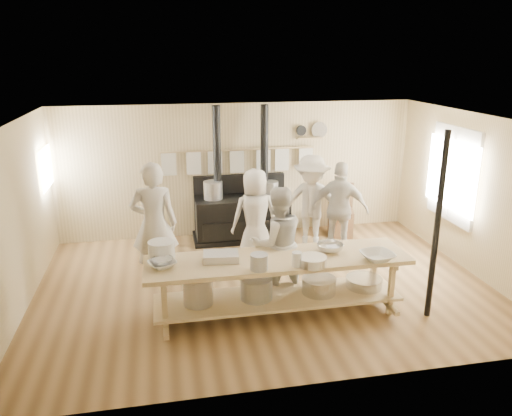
# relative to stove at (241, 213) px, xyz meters

# --- Properties ---
(ground) EXTENTS (7.00, 7.00, 0.00)m
(ground) POSITION_rel_stove_xyz_m (0.01, -2.12, -0.52)
(ground) COLOR brown
(ground) RESTS_ON ground
(room_shell) EXTENTS (7.00, 7.00, 7.00)m
(room_shell) POSITION_rel_stove_xyz_m (0.01, -2.12, 1.10)
(room_shell) COLOR tan
(room_shell) RESTS_ON ground
(window_right) EXTENTS (0.09, 1.50, 1.65)m
(window_right) POSITION_rel_stove_xyz_m (3.48, -1.52, 0.98)
(window_right) COLOR beige
(window_right) RESTS_ON ground
(left_opening) EXTENTS (0.00, 0.90, 0.90)m
(left_opening) POSITION_rel_stove_xyz_m (-3.44, -0.12, 1.08)
(left_opening) COLOR white
(left_opening) RESTS_ON ground
(stove) EXTENTS (1.90, 0.75, 2.60)m
(stove) POSITION_rel_stove_xyz_m (0.00, 0.00, 0.00)
(stove) COLOR black
(stove) RESTS_ON ground
(towel_rail) EXTENTS (3.00, 0.04, 0.47)m
(towel_rail) POSITION_rel_stove_xyz_m (0.01, 0.28, 1.04)
(towel_rail) COLOR tan
(towel_rail) RESTS_ON ground
(back_wall_shelf) EXTENTS (0.63, 0.14, 0.32)m
(back_wall_shelf) POSITION_rel_stove_xyz_m (1.47, 0.32, 1.48)
(back_wall_shelf) COLOR tan
(back_wall_shelf) RESTS_ON ground
(prep_table) EXTENTS (3.60, 0.90, 0.85)m
(prep_table) POSITION_rel_stove_xyz_m (-0.00, -3.02, -0.00)
(prep_table) COLOR tan
(prep_table) RESTS_ON ground
(support_post) EXTENTS (0.08, 0.08, 2.60)m
(support_post) POSITION_rel_stove_xyz_m (2.06, -3.47, 0.78)
(support_post) COLOR black
(support_post) RESTS_ON ground
(cook_far_left) EXTENTS (0.74, 0.51, 1.97)m
(cook_far_left) POSITION_rel_stove_xyz_m (-1.64, -1.69, 0.46)
(cook_far_left) COLOR beige
(cook_far_left) RESTS_ON ground
(cook_left) EXTENTS (0.89, 0.72, 1.71)m
(cook_left) POSITION_rel_stove_xyz_m (0.12, -2.50, 0.33)
(cook_left) COLOR beige
(cook_left) RESTS_ON ground
(cook_center) EXTENTS (0.86, 0.61, 1.66)m
(cook_center) POSITION_rel_stove_xyz_m (0.05, -1.15, 0.31)
(cook_center) COLOR beige
(cook_center) RESTS_ON ground
(cook_right) EXTENTS (1.07, 0.85, 1.71)m
(cook_right) POSITION_rel_stove_xyz_m (1.61, -1.09, 0.33)
(cook_right) COLOR beige
(cook_right) RESTS_ON ground
(cook_by_window) EXTENTS (1.32, 1.09, 1.78)m
(cook_by_window) POSITION_rel_stove_xyz_m (1.16, -0.77, 0.37)
(cook_by_window) COLOR beige
(cook_by_window) RESTS_ON ground
(chair) EXTENTS (0.60, 0.60, 1.03)m
(chair) POSITION_rel_stove_xyz_m (1.99, -0.15, -0.22)
(chair) COLOR brown
(chair) RESTS_ON ground
(bowl_white_a) EXTENTS (0.46, 0.46, 0.09)m
(bowl_white_a) POSITION_rel_stove_xyz_m (-1.54, -3.03, 0.37)
(bowl_white_a) COLOR silver
(bowl_white_a) RESTS_ON prep_table
(bowl_steel_a) EXTENTS (0.40, 0.40, 0.09)m
(bowl_steel_a) POSITION_rel_stove_xyz_m (-1.54, -2.94, 0.37)
(bowl_steel_a) COLOR silver
(bowl_steel_a) RESTS_ON prep_table
(bowl_white_b) EXTENTS (0.49, 0.49, 0.11)m
(bowl_white_b) POSITION_rel_stove_xyz_m (1.30, -3.35, 0.38)
(bowl_white_b) COLOR silver
(bowl_white_b) RESTS_ON prep_table
(bowl_steel_b) EXTENTS (0.51, 0.51, 0.12)m
(bowl_steel_b) POSITION_rel_stove_xyz_m (0.77, -2.94, 0.39)
(bowl_steel_b) COLOR silver
(bowl_steel_b) RESTS_ON prep_table
(roasting_pan) EXTENTS (0.50, 0.36, 0.10)m
(roasting_pan) POSITION_rel_stove_xyz_m (-0.77, -2.95, 0.38)
(roasting_pan) COLOR #B2B2B7
(roasting_pan) RESTS_ON prep_table
(mixing_bowl_large) EXTENTS (0.45, 0.45, 0.12)m
(mixing_bowl_large) POSITION_rel_stove_xyz_m (0.39, -3.35, 0.39)
(mixing_bowl_large) COLOR silver
(mixing_bowl_large) RESTS_ON prep_table
(bucket_galv) EXTENTS (0.29, 0.29, 0.21)m
(bucket_galv) POSITION_rel_stove_xyz_m (-0.32, -3.35, 0.44)
(bucket_galv) COLOR gray
(bucket_galv) RESTS_ON prep_table
(deep_bowl_enamel) EXTENTS (0.44, 0.44, 0.22)m
(deep_bowl_enamel) POSITION_rel_stove_xyz_m (-1.54, -2.69, 0.44)
(deep_bowl_enamel) COLOR silver
(deep_bowl_enamel) RESTS_ON prep_table
(pitcher) EXTENTS (0.14, 0.14, 0.20)m
(pitcher) POSITION_rel_stove_xyz_m (0.18, -3.34, 0.43)
(pitcher) COLOR silver
(pitcher) RESTS_ON prep_table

